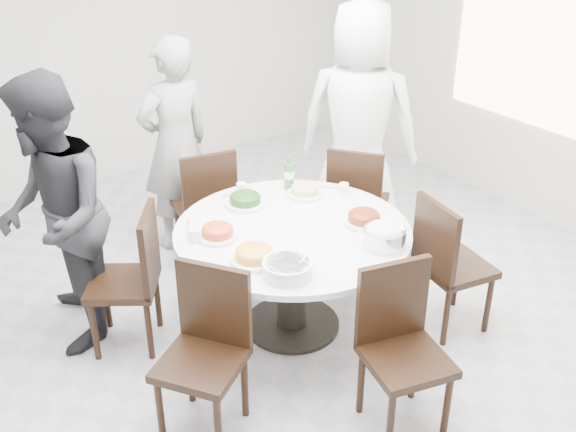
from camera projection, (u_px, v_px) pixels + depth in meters
floor at (252, 331)px, 4.53m from camera, size 6.00×6.00×0.01m
wall_back at (72, 38)px, 6.07m from camera, size 6.00×0.01×2.80m
wall_right at (565, 60)px, 5.39m from camera, size 0.01×6.00×2.80m
window at (566, 48)px, 5.34m from camera, size 0.04×2.20×1.40m
dining_table at (292, 279)px, 4.41m from camera, size 1.50×1.50×0.75m
chair_ne at (358, 200)px, 5.23m from camera, size 0.59×0.59×0.95m
chair_n at (203, 203)px, 5.18m from camera, size 0.49×0.49×0.95m
chair_nw at (122, 280)px, 4.21m from camera, size 0.58×0.58×0.95m
chair_sw at (201, 360)px, 3.53m from camera, size 0.58×0.58×0.95m
chair_s at (407, 356)px, 3.56m from camera, size 0.51×0.51×0.95m
chair_se at (456, 264)px, 4.39m from camera, size 0.48×0.48×0.95m
diner_right at (359, 124)px, 5.32m from camera, size 1.09×1.12×1.94m
diner_middle at (175, 145)px, 5.23m from camera, size 0.66×0.47×1.71m
diner_left at (54, 217)px, 4.09m from camera, size 0.88×1.01×1.77m
dish_greens at (245, 201)px, 4.52m from camera, size 0.27×0.27×0.07m
dish_pale at (305, 191)px, 4.65m from camera, size 0.24×0.24×0.07m
dish_orange at (217, 233)px, 4.12m from camera, size 0.25×0.25×0.07m
dish_redbrown at (364, 219)px, 4.29m from camera, size 0.26×0.26×0.07m
dish_tofu at (254, 255)px, 3.88m from camera, size 0.29×0.29×0.07m
rice_bowl at (384, 237)px, 4.03m from camera, size 0.26×0.26×0.11m
soup_bowl at (287, 269)px, 3.74m from camera, size 0.28×0.28×0.09m
beverage_bottle at (289, 172)px, 4.72m from camera, size 0.07×0.07×0.25m
tea_cups at (241, 191)px, 4.64m from camera, size 0.07×0.07×0.08m
chopsticks at (236, 190)px, 4.73m from camera, size 0.24×0.04×0.01m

